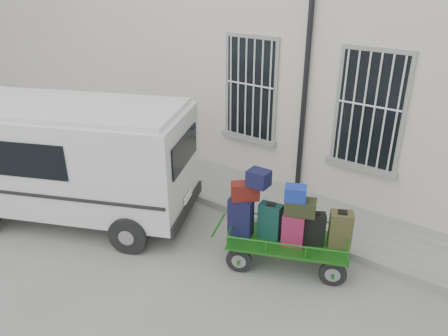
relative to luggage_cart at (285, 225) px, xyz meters
name	(u,v)px	position (x,y,z in m)	size (l,w,h in m)	color
ground	(179,240)	(-1.95, -0.52, -0.82)	(80.00, 80.00, 0.00)	slate
building	(319,42)	(-1.95, 4.98, 2.18)	(24.00, 5.15, 6.00)	beige
sidewalk	(244,193)	(-1.95, 1.68, -0.75)	(24.00, 1.70, 0.15)	slate
luggage_cart	(285,225)	(0.00, 0.00, 0.00)	(2.35, 1.62, 1.78)	black
van	(70,155)	(-4.26, -1.06, 0.56)	(5.13, 3.78, 2.41)	silver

